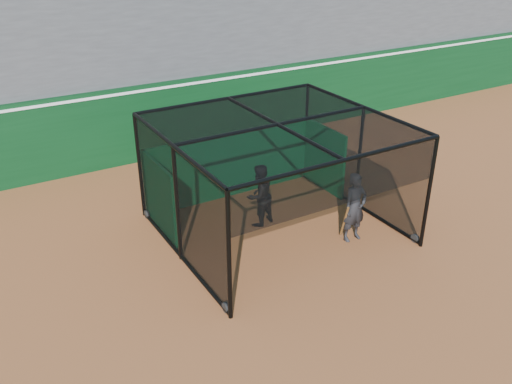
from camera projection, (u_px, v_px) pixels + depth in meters
ground at (287, 291)px, 11.57m from camera, size 120.00×120.00×0.00m
outfield_wall at (143, 121)px, 17.55m from camera, size 50.00×0.50×2.50m
grandstand at (98, 4)px, 19.03m from camera, size 50.00×7.85×8.95m
batting_cage at (276, 179)px, 13.26m from camera, size 5.33×5.00×2.84m
batter at (259, 195)px, 13.79m from camera, size 0.93×0.80×1.66m
on_deck_player at (355, 208)px, 13.09m from camera, size 0.65×0.44×1.76m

